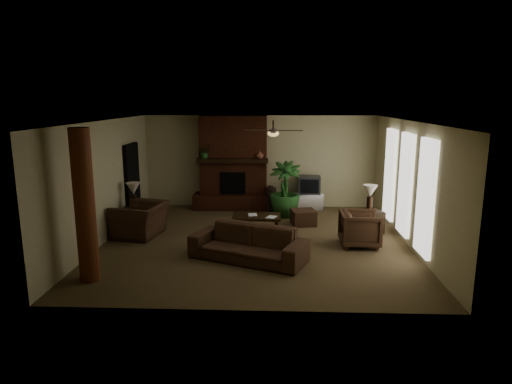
{
  "coord_description": "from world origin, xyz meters",
  "views": [
    {
      "loc": [
        0.43,
        -9.98,
        3.28
      ],
      "look_at": [
        0.0,
        0.4,
        1.1
      ],
      "focal_mm": 31.21,
      "sensor_mm": 36.0,
      "label": 1
    }
  ],
  "objects_px": {
    "coffee_table": "(256,218)",
    "lamp_right": "(370,193)",
    "log_column": "(85,206)",
    "floor_vase": "(271,197)",
    "armchair_right": "(360,227)",
    "lamp_left": "(133,190)",
    "ottoman": "(303,217)",
    "side_table_left": "(136,217)",
    "sofa": "(248,238)",
    "floor_plant": "(285,201)",
    "tv_stand": "(307,201)",
    "armchair_left": "(140,214)",
    "side_table_right": "(371,222)"
  },
  "relations": [
    {
      "from": "lamp_left",
      "to": "lamp_right",
      "type": "xyz_separation_m",
      "value": [
        5.96,
        -0.08,
        0.0
      ]
    },
    {
      "from": "coffee_table",
      "to": "floor_vase",
      "type": "bearing_deg",
      "value": 81.3
    },
    {
      "from": "coffee_table",
      "to": "lamp_right",
      "type": "height_order",
      "value": "lamp_right"
    },
    {
      "from": "log_column",
      "to": "tv_stand",
      "type": "height_order",
      "value": "log_column"
    },
    {
      "from": "tv_stand",
      "to": "side_table_left",
      "type": "height_order",
      "value": "side_table_left"
    },
    {
      "from": "coffee_table",
      "to": "lamp_right",
      "type": "relative_size",
      "value": 1.85
    },
    {
      "from": "log_column",
      "to": "side_table_left",
      "type": "height_order",
      "value": "log_column"
    },
    {
      "from": "coffee_table",
      "to": "lamp_right",
      "type": "bearing_deg",
      "value": 2.76
    },
    {
      "from": "floor_vase",
      "to": "ottoman",
      "type": "bearing_deg",
      "value": -58.89
    },
    {
      "from": "armchair_left",
      "to": "floor_plant",
      "type": "relative_size",
      "value": 0.79
    },
    {
      "from": "floor_vase",
      "to": "side_table_left",
      "type": "distance_m",
      "value": 3.97
    },
    {
      "from": "armchair_left",
      "to": "lamp_left",
      "type": "bearing_deg",
      "value": -140.77
    },
    {
      "from": "armchair_left",
      "to": "log_column",
      "type": "bearing_deg",
      "value": 7.37
    },
    {
      "from": "side_table_left",
      "to": "tv_stand",
      "type": "bearing_deg",
      "value": 24.99
    },
    {
      "from": "side_table_left",
      "to": "lamp_right",
      "type": "distance_m",
      "value": 6.0
    },
    {
      "from": "armchair_right",
      "to": "side_table_left",
      "type": "relative_size",
      "value": 1.59
    },
    {
      "from": "ottoman",
      "to": "side_table_left",
      "type": "relative_size",
      "value": 1.09
    },
    {
      "from": "tv_stand",
      "to": "armchair_right",
      "type": "bearing_deg",
      "value": -97.16
    },
    {
      "from": "armchair_right",
      "to": "coffee_table",
      "type": "bearing_deg",
      "value": 68.19
    },
    {
      "from": "coffee_table",
      "to": "side_table_left",
      "type": "relative_size",
      "value": 2.18
    },
    {
      "from": "side_table_left",
      "to": "lamp_left",
      "type": "xyz_separation_m",
      "value": [
        0.0,
        -0.06,
        0.73
      ]
    },
    {
      "from": "floor_vase",
      "to": "side_table_left",
      "type": "height_order",
      "value": "floor_vase"
    },
    {
      "from": "side_table_left",
      "to": "lamp_right",
      "type": "relative_size",
      "value": 0.85
    },
    {
      "from": "ottoman",
      "to": "side_table_right",
      "type": "height_order",
      "value": "side_table_right"
    },
    {
      "from": "log_column",
      "to": "lamp_right",
      "type": "relative_size",
      "value": 4.31
    },
    {
      "from": "coffee_table",
      "to": "ottoman",
      "type": "distance_m",
      "value": 1.43
    },
    {
      "from": "log_column",
      "to": "side_table_left",
      "type": "xyz_separation_m",
      "value": [
        -0.2,
        3.41,
        -1.12
      ]
    },
    {
      "from": "sofa",
      "to": "floor_plant",
      "type": "distance_m",
      "value": 3.64
    },
    {
      "from": "armchair_right",
      "to": "lamp_left",
      "type": "distance_m",
      "value": 5.69
    },
    {
      "from": "armchair_left",
      "to": "lamp_right",
      "type": "distance_m",
      "value": 5.66
    },
    {
      "from": "side_table_left",
      "to": "armchair_right",
      "type": "bearing_deg",
      "value": -12.63
    },
    {
      "from": "ottoman",
      "to": "floor_vase",
      "type": "bearing_deg",
      "value": 121.11
    },
    {
      "from": "floor_plant",
      "to": "side_table_right",
      "type": "bearing_deg",
      "value": -34.66
    },
    {
      "from": "coffee_table",
      "to": "armchair_left",
      "type": "bearing_deg",
      "value": -171.72
    },
    {
      "from": "sofa",
      "to": "floor_vase",
      "type": "bearing_deg",
      "value": 107.02
    },
    {
      "from": "sofa",
      "to": "ottoman",
      "type": "relative_size",
      "value": 4.0
    },
    {
      "from": "log_column",
      "to": "ottoman",
      "type": "relative_size",
      "value": 4.67
    },
    {
      "from": "armchair_right",
      "to": "lamp_left",
      "type": "xyz_separation_m",
      "value": [
        -5.54,
        1.18,
        0.56
      ]
    },
    {
      "from": "lamp_left",
      "to": "floor_plant",
      "type": "bearing_deg",
      "value": 19.41
    },
    {
      "from": "coffee_table",
      "to": "lamp_left",
      "type": "distance_m",
      "value": 3.22
    },
    {
      "from": "floor_vase",
      "to": "lamp_right",
      "type": "bearing_deg",
      "value": -39.61
    },
    {
      "from": "armchair_left",
      "to": "floor_vase",
      "type": "xyz_separation_m",
      "value": [
        3.14,
        2.59,
        -0.1
      ]
    },
    {
      "from": "side_table_right",
      "to": "floor_plant",
      "type": "bearing_deg",
      "value": 145.34
    },
    {
      "from": "floor_plant",
      "to": "lamp_left",
      "type": "xyz_separation_m",
      "value": [
        -3.88,
        -1.37,
        0.56
      ]
    },
    {
      "from": "log_column",
      "to": "side_table_right",
      "type": "xyz_separation_m",
      "value": [
        5.81,
        3.25,
        -1.12
      ]
    },
    {
      "from": "floor_vase",
      "to": "lamp_left",
      "type": "height_order",
      "value": "lamp_left"
    },
    {
      "from": "sofa",
      "to": "log_column",
      "type": "bearing_deg",
      "value": -134.77
    },
    {
      "from": "armchair_left",
      "to": "tv_stand",
      "type": "bearing_deg",
      "value": 133.95
    },
    {
      "from": "sofa",
      "to": "armchair_left",
      "type": "relative_size",
      "value": 1.95
    },
    {
      "from": "armchair_right",
      "to": "lamp_right",
      "type": "distance_m",
      "value": 1.31
    }
  ]
}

